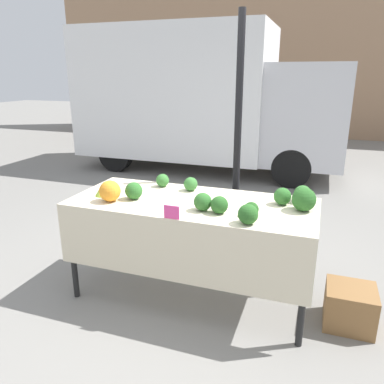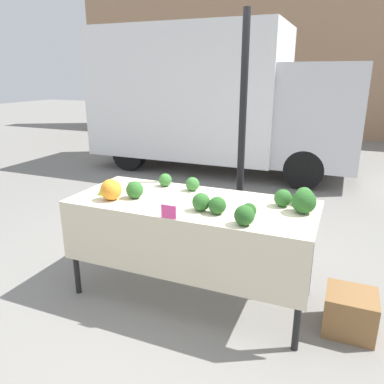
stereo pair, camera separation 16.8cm
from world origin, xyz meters
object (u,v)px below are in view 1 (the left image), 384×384
orange_cauliflower (110,191)px  parked_truck (201,97)px  price_sign (172,212)px  produce_crate (350,307)px

orange_cauliflower → parked_truck: bearing=99.0°
parked_truck → orange_cauliflower: 4.85m
parked_truck → price_sign: parked_truck is taller
orange_cauliflower → produce_crate: (1.95, 0.22, -0.82)m
parked_truck → price_sign: bearing=-74.4°
parked_truck → price_sign: (1.39, -4.97, -0.51)m
orange_cauliflower → produce_crate: orange_cauliflower is taller
orange_cauliflower → produce_crate: 2.13m
orange_cauliflower → price_sign: bearing=-17.4°
parked_truck → produce_crate: size_ratio=13.80×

